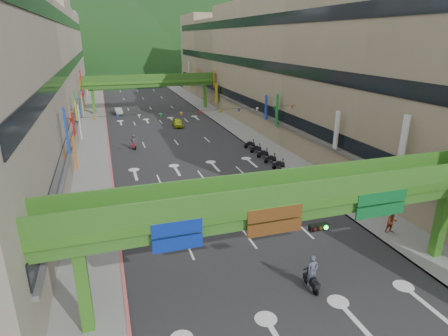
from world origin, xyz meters
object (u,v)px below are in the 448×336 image
overpass_near (313,210)px  car_yellow (178,123)px  pedestrian_red (392,224)px  car_silver (118,111)px  scooter_rider_near (312,274)px  scooter_rider_mid (238,191)px

overpass_near → car_yellow: 44.45m
car_yellow → pedestrian_red: bearing=-75.1°
overpass_near → car_silver: (-7.60, 57.96, -4.58)m
scooter_rider_near → car_silver: bearing=97.9°
pedestrian_red → scooter_rider_mid: bearing=140.9°
scooter_rider_mid → overpass_near: bearing=-92.2°
scooter_rider_mid → car_silver: size_ratio=0.52×
scooter_rider_near → scooter_rider_mid: scooter_rider_near is taller
car_silver → pedestrian_red: (17.00, -53.96, 0.24)m
overpass_near → pedestrian_red: overpass_near is taller
car_silver → pedestrian_red: bearing=-77.9°
scooter_rider_mid → pedestrian_red: (8.89, -9.14, -0.15)m
scooter_rider_near → scooter_rider_mid: size_ratio=1.12×
overpass_near → scooter_rider_mid: size_ratio=14.14×
scooter_rider_mid → car_yellow: size_ratio=0.51×
scooter_rider_mid → pedestrian_red: 12.75m
overpass_near → car_yellow: size_ratio=7.22×
overpass_near → car_silver: bearing=97.5°
overpass_near → scooter_rider_mid: 13.80m
overpass_near → pedestrian_red: bearing=23.0°
car_silver → car_yellow: (8.80, -13.76, 0.03)m
scooter_rider_mid → car_yellow: bearing=88.7°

